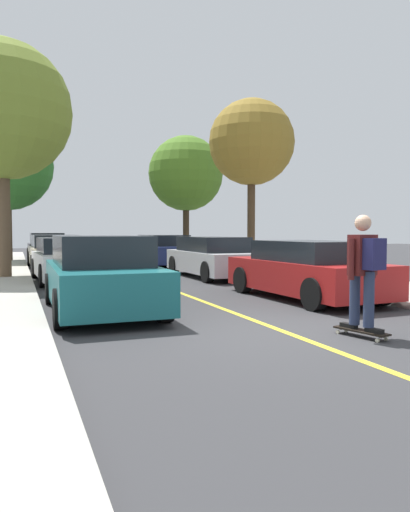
# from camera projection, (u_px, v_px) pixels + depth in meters

# --- Properties ---
(ground) EXTENTS (80.00, 80.00, 0.00)m
(ground) POSITION_uv_depth(u_px,v_px,m) (280.00, 330.00, 7.41)
(ground) COLOR #353538
(center_line) EXTENTS (0.12, 39.20, 0.01)m
(center_line) POSITION_uv_depth(u_px,v_px,m) (192.00, 297.00, 11.13)
(center_line) COLOR gold
(center_line) RESTS_ON ground
(parked_car_left_nearest) EXTENTS (1.93, 4.22, 1.43)m
(parked_car_left_nearest) POSITION_uv_depth(u_px,v_px,m) (101.00, 275.00, 9.07)
(parked_car_left_nearest) COLOR #196066
(parked_car_left_nearest) RESTS_ON ground
(parked_car_left_near) EXTENTS (2.06, 4.32, 1.32)m
(parked_car_left_near) POSITION_uv_depth(u_px,v_px,m) (68.00, 260.00, 14.70)
(parked_car_left_near) COLOR white
(parked_car_left_near) RESTS_ON ground
(parked_car_left_far) EXTENTS (2.05, 4.65, 1.37)m
(parked_car_left_far) POSITION_uv_depth(u_px,v_px,m) (54.00, 252.00, 19.89)
(parked_car_left_far) COLOR #BCAD89
(parked_car_left_far) RESTS_ON ground
(parked_car_left_farthest) EXTENTS (1.86, 4.42, 1.43)m
(parked_car_left_farthest) POSITION_uv_depth(u_px,v_px,m) (47.00, 247.00, 24.92)
(parked_car_left_farthest) COLOR #38383D
(parked_car_left_farthest) RESTS_ON ground
(parked_car_right_nearest) EXTENTS (1.92, 4.38, 1.31)m
(parked_car_right_nearest) POSITION_uv_depth(u_px,v_px,m) (306.00, 270.00, 10.80)
(parked_car_right_nearest) COLOR maroon
(parked_car_right_nearest) RESTS_ON ground
(parked_car_right_near) EXTENTS (1.83, 4.58, 1.33)m
(parked_car_right_near) POSITION_uv_depth(u_px,v_px,m) (212.00, 257.00, 15.94)
(parked_car_right_near) COLOR #B7B7BC
(parked_car_right_near) RESTS_ON ground
(parked_car_right_far) EXTENTS (1.98, 4.42, 1.35)m
(parked_car_right_far) POSITION_uv_depth(u_px,v_px,m) (163.00, 250.00, 21.20)
(parked_car_right_far) COLOR navy
(parked_car_right_far) RESTS_ON ground
(street_tree_left_nearest) EXTENTS (4.16, 4.16, 7.09)m
(street_tree_left_nearest) POSITION_uv_depth(u_px,v_px,m) (1.00, 111.00, 14.50)
(street_tree_left_nearest) COLOR brown
(street_tree_left_nearest) RESTS_ON sidewalk_left
(street_tree_left_near) EXTENTS (4.25, 4.25, 6.62)m
(street_tree_left_near) POSITION_uv_depth(u_px,v_px,m) (7.00, 165.00, 22.68)
(street_tree_left_near) COLOR #4C3823
(street_tree_left_near) RESTS_ON sidewalk_left
(street_tree_right_nearest) EXTENTS (3.02, 3.02, 6.03)m
(street_tree_right_nearest) POSITION_uv_depth(u_px,v_px,m) (252.00, 143.00, 17.08)
(street_tree_right_nearest) COLOR #4C3823
(street_tree_right_nearest) RESTS_ON sidewalk_right
(street_tree_right_near) EXTENTS (3.66, 3.66, 6.04)m
(street_tree_right_near) POSITION_uv_depth(u_px,v_px,m) (186.00, 174.00, 23.68)
(street_tree_right_near) COLOR #3D2D1E
(street_tree_right_near) RESTS_ON sidewalk_right
(skateboard) EXTENTS (0.41, 0.87, 0.10)m
(skateboard) POSITION_uv_depth(u_px,v_px,m) (361.00, 331.00, 6.92)
(skateboard) COLOR black
(skateboard) RESTS_ON ground
(skateboarder) EXTENTS (0.59, 0.70, 1.65)m
(skateboarder) POSITION_uv_depth(u_px,v_px,m) (364.00, 265.00, 6.84)
(skateboarder) COLOR black
(skateboarder) RESTS_ON skateboard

